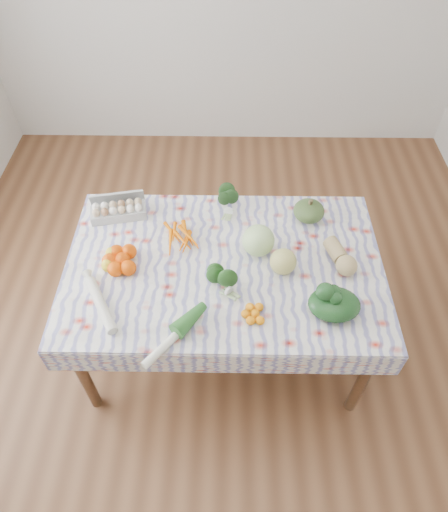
{
  "coord_description": "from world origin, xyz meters",
  "views": [
    {
      "loc": [
        0.02,
        -1.53,
        2.59
      ],
      "look_at": [
        0.0,
        0.0,
        0.82
      ],
      "focal_mm": 32.0,
      "sensor_mm": 36.0,
      "label": 1
    }
  ],
  "objects": [
    {
      "name": "leek",
      "position": [
        -0.22,
        -0.45,
        0.78
      ],
      "size": [
        0.28,
        0.33,
        0.04
      ],
      "primitive_type": "cylinder",
      "rotation": [
        1.57,
        0.0,
        -0.68
      ],
      "color": "white",
      "rests_on": "tablecloth"
    },
    {
      "name": "cabbage",
      "position": [
        0.18,
        0.09,
        0.85
      ],
      "size": [
        0.22,
        0.22,
        0.17
      ],
      "primitive_type": "sphere",
      "rotation": [
        0.0,
        0.0,
        0.41
      ],
      "color": "#B5DD88",
      "rests_on": "tablecloth"
    },
    {
      "name": "mandarin_cluster",
      "position": [
        0.15,
        -0.33,
        0.78
      ],
      "size": [
        0.15,
        0.15,
        0.05
      ],
      "primitive_type": "cube",
      "rotation": [
        0.0,
        0.0,
        0.03
      ],
      "color": "orange",
      "rests_on": "tablecloth"
    },
    {
      "name": "daikon",
      "position": [
        -0.59,
        -0.29,
        0.79
      ],
      "size": [
        0.22,
        0.34,
        0.05
      ],
      "primitive_type": "cylinder",
      "rotation": [
        1.57,
        0.0,
        0.51
      ],
      "color": "silver",
      "rests_on": "tablecloth"
    },
    {
      "name": "grapefruit",
      "position": [
        0.3,
        -0.04,
        0.83
      ],
      "size": [
        0.15,
        0.15,
        0.14
      ],
      "primitive_type": "sphere",
      "rotation": [
        0.0,
        0.0,
        -0.09
      ],
      "color": "tan",
      "rests_on": "tablecloth"
    },
    {
      "name": "tablecloth",
      "position": [
        0.0,
        0.0,
        0.76
      ],
      "size": [
        1.66,
        1.06,
        0.01
      ],
      "primitive_type": "cube",
      "color": "silver",
      "rests_on": "dining_table"
    },
    {
      "name": "orange_cluster",
      "position": [
        -0.52,
        -0.02,
        0.8
      ],
      "size": [
        0.28,
        0.28,
        0.09
      ],
      "primitive_type": "cube",
      "rotation": [
        0.0,
        0.0,
        0.12
      ],
      "color": "#E94C03",
      "rests_on": "tablecloth"
    },
    {
      "name": "dining_table",
      "position": [
        0.0,
        0.0,
        0.68
      ],
      "size": [
        1.6,
        1.0,
        0.75
      ],
      "color": "brown",
      "rests_on": "ground"
    },
    {
      "name": "egg_carton",
      "position": [
        -0.6,
        0.34,
        0.8
      ],
      "size": [
        0.33,
        0.18,
        0.08
      ],
      "primitive_type": "cube",
      "rotation": [
        0.0,
        0.0,
        0.2
      ],
      "color": "#AEAEAA",
      "rests_on": "tablecloth"
    },
    {
      "name": "ground",
      "position": [
        0.0,
        0.0,
        0.0
      ],
      "size": [
        4.5,
        4.5,
        0.0
      ],
      "primitive_type": "plane",
      "color": "brown",
      "rests_on": "ground"
    },
    {
      "name": "spinach_bag",
      "position": [
        0.52,
        -0.29,
        0.82
      ],
      "size": [
        0.28,
        0.24,
        0.11
      ],
      "primitive_type": "ellipsoid",
      "rotation": [
        0.0,
        0.0,
        -0.18
      ],
      "color": "#143516",
      "rests_on": "tablecloth"
    },
    {
      "name": "broccoli",
      "position": [
        -0.0,
        -0.17,
        0.81
      ],
      "size": [
        0.18,
        0.18,
        0.09
      ],
      "primitive_type": "ellipsoid",
      "rotation": [
        0.0,
        0.0,
        0.78
      ],
      "color": "#1F4C18",
      "rests_on": "tablecloth"
    },
    {
      "name": "kabocha_squash",
      "position": [
        0.47,
        0.34,
        0.82
      ],
      "size": [
        0.23,
        0.23,
        0.11
      ],
      "primitive_type": "ellipsoid",
      "rotation": [
        0.0,
        0.0,
        -0.4
      ],
      "color": "#405929",
      "rests_on": "tablecloth"
    },
    {
      "name": "carrot_bunch",
      "position": [
        -0.24,
        0.16,
        0.78
      ],
      "size": [
        0.21,
        0.19,
        0.04
      ],
      "primitive_type": "cube",
      "rotation": [
        0.0,
        0.0,
        0.0
      ],
      "color": "orange",
      "rests_on": "tablecloth"
    },
    {
      "name": "butternut_squash",
      "position": [
        0.6,
        0.01,
        0.82
      ],
      "size": [
        0.18,
        0.26,
        0.11
      ],
      "primitive_type": "ellipsoid",
      "rotation": [
        0.0,
        0.0,
        0.33
      ],
      "color": "tan",
      "rests_on": "tablecloth"
    },
    {
      "name": "kale_bunch",
      "position": [
        0.03,
        0.4,
        0.83
      ],
      "size": [
        0.17,
        0.15,
        0.13
      ],
      "primitive_type": "ellipsoid",
      "rotation": [
        0.0,
        0.0,
        -0.18
      ],
      "color": "#1A3815",
      "rests_on": "tablecloth"
    }
  ]
}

